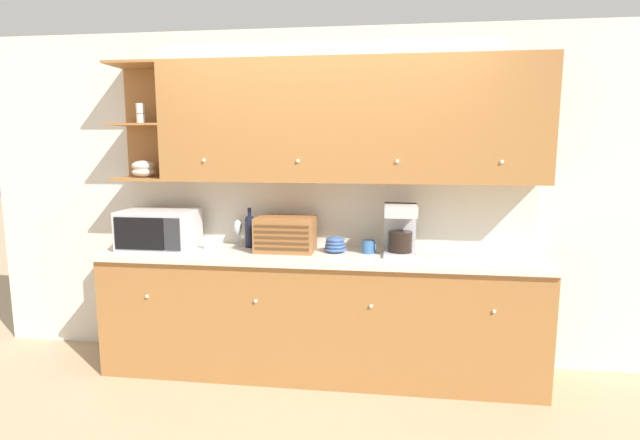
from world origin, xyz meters
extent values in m
plane|color=tan|center=(0.00, 0.00, 0.00)|extent=(24.00, 24.00, 0.00)
cube|color=silver|center=(0.00, 0.03, 1.30)|extent=(5.63, 0.06, 2.60)
cube|color=#A36B38|center=(0.00, -0.30, 0.45)|extent=(3.23, 0.60, 0.89)
cube|color=silver|center=(0.00, -0.31, 0.91)|extent=(3.25, 0.63, 0.04)
sphere|color=white|center=(-1.21, -0.60, 0.64)|extent=(0.03, 0.03, 0.03)
sphere|color=white|center=(-0.40, -0.60, 0.64)|extent=(0.03, 0.03, 0.03)
sphere|color=white|center=(0.40, -0.60, 0.64)|extent=(0.03, 0.03, 0.03)
sphere|color=white|center=(1.21, -0.60, 0.64)|extent=(0.03, 0.03, 0.03)
cube|color=silver|center=(0.00, -0.01, 1.19)|extent=(3.23, 0.01, 0.52)
cube|color=#A36B38|center=(0.21, -0.17, 1.90)|extent=(2.81, 0.34, 0.89)
cube|color=#A36B38|center=(-1.40, -0.01, 1.90)|extent=(0.42, 0.02, 0.89)
cube|color=#A36B38|center=(-1.40, -0.17, 1.46)|extent=(0.42, 0.34, 0.02)
cube|color=#A36B38|center=(-1.40, -0.17, 1.88)|extent=(0.42, 0.34, 0.02)
cube|color=#A36B38|center=(-1.40, -0.17, 2.33)|extent=(0.42, 0.34, 0.02)
sphere|color=white|center=(-0.84, -0.35, 1.61)|extent=(0.03, 0.03, 0.03)
sphere|color=white|center=(-0.14, -0.35, 1.61)|extent=(0.03, 0.03, 0.03)
sphere|color=white|center=(0.56, -0.35, 1.61)|extent=(0.03, 0.03, 0.03)
sphere|color=white|center=(1.26, -0.35, 1.61)|extent=(0.03, 0.03, 0.03)
ellipsoid|color=silver|center=(-1.40, -0.17, 1.51)|extent=(0.18, 0.18, 0.08)
ellipsoid|color=silver|center=(-1.40, -0.17, 1.56)|extent=(0.18, 0.18, 0.08)
cylinder|color=silver|center=(-1.40, -0.17, 1.92)|extent=(0.07, 0.07, 0.08)
cylinder|color=silver|center=(-1.40, -0.17, 2.00)|extent=(0.07, 0.07, 0.08)
cube|color=silver|center=(-1.24, -0.29, 1.08)|extent=(0.54, 0.41, 0.30)
cube|color=black|center=(-1.30, -0.50, 1.08)|extent=(0.38, 0.01, 0.24)
cube|color=#2D2D33|center=(-1.04, -0.50, 1.08)|extent=(0.12, 0.01, 0.24)
cylinder|color=silver|center=(-0.85, -0.26, 0.98)|extent=(0.09, 0.09, 0.09)
torus|color=silver|center=(-0.80, -0.26, 0.98)|extent=(0.01, 0.06, 0.06)
cylinder|color=silver|center=(-0.67, -0.10, 0.93)|extent=(0.06, 0.06, 0.01)
cylinder|color=silver|center=(-0.67, -0.10, 0.98)|extent=(0.01, 0.01, 0.08)
ellipsoid|color=silver|center=(-0.67, -0.10, 1.08)|extent=(0.06, 0.06, 0.12)
cylinder|color=black|center=(-0.56, -0.15, 1.04)|extent=(0.08, 0.08, 0.22)
sphere|color=black|center=(-0.56, -0.15, 1.15)|extent=(0.08, 0.08, 0.08)
cylinder|color=black|center=(-0.56, -0.15, 1.21)|extent=(0.03, 0.03, 0.07)
cube|color=#996033|center=(-0.26, -0.25, 1.06)|extent=(0.44, 0.29, 0.26)
cube|color=#54351C|center=(-0.26, -0.40, 0.98)|extent=(0.40, 0.01, 0.02)
cube|color=#54351C|center=(-0.26, -0.40, 1.02)|extent=(0.40, 0.01, 0.02)
cube|color=#54351C|center=(-0.26, -0.40, 1.06)|extent=(0.40, 0.01, 0.02)
cube|color=#54351C|center=(-0.26, -0.40, 1.10)|extent=(0.40, 0.01, 0.02)
cube|color=#54351C|center=(-0.26, -0.40, 1.14)|extent=(0.40, 0.01, 0.02)
ellipsoid|color=#3D5B93|center=(0.12, -0.25, 0.95)|extent=(0.17, 0.17, 0.04)
ellipsoid|color=#3D5B93|center=(0.12, -0.25, 0.98)|extent=(0.16, 0.16, 0.05)
ellipsoid|color=#3D5B93|center=(0.12, -0.25, 1.00)|extent=(0.15, 0.15, 0.04)
ellipsoid|color=#3D5B93|center=(0.12, -0.25, 1.03)|extent=(0.14, 0.14, 0.04)
cylinder|color=#38669E|center=(0.36, -0.25, 0.98)|extent=(0.10, 0.10, 0.10)
torus|color=#38669E|center=(0.42, -0.25, 0.98)|extent=(0.01, 0.07, 0.07)
cube|color=#B7B7BC|center=(0.60, -0.28, 0.95)|extent=(0.23, 0.28, 0.03)
cylinder|color=black|center=(0.60, -0.30, 1.04)|extent=(0.17, 0.17, 0.15)
cube|color=#B7B7BC|center=(0.60, -0.17, 1.12)|extent=(0.23, 0.06, 0.37)
cube|color=#B7B7BC|center=(0.60, -0.28, 1.26)|extent=(0.23, 0.28, 0.08)
camera|label=1|loc=(0.50, -3.88, 1.74)|focal=28.00mm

